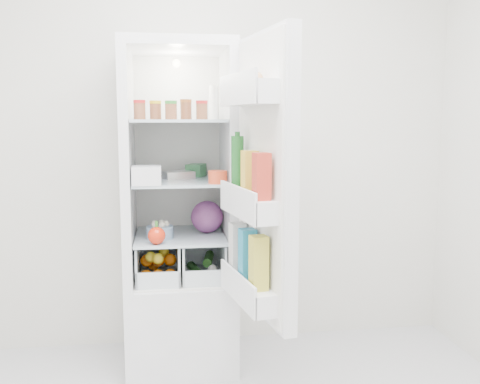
{
  "coord_description": "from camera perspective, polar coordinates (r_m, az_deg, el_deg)",
  "views": [
    {
      "loc": [
        -0.27,
        -1.76,
        1.39
      ],
      "look_at": [
        0.11,
        0.95,
        1.01
      ],
      "focal_mm": 40.0,
      "sensor_mm": 36.0,
      "label": 1
    }
  ],
  "objects": [
    {
      "name": "room_walls",
      "position": [
        1.8,
        0.81,
        14.27
      ],
      "size": [
        3.02,
        3.02,
        2.61
      ],
      "color": "silver",
      "rests_on": "ground"
    },
    {
      "name": "refrigerator",
      "position": [
        3.1,
        -6.42,
        -5.79
      ],
      "size": [
        0.6,
        0.6,
        1.8
      ],
      "color": "silver",
      "rests_on": "ground"
    },
    {
      "name": "shelf_low",
      "position": [
        3.02,
        -6.41,
        -4.68
      ],
      "size": [
        0.49,
        0.53,
        0.01
      ],
      "primitive_type": "cube",
      "color": "#AEC0CC",
      "rests_on": "refrigerator"
    },
    {
      "name": "shelf_mid",
      "position": [
        2.97,
        -6.5,
        1.17
      ],
      "size": [
        0.49,
        0.53,
        0.02
      ],
      "primitive_type": "cube",
      "color": "#AEC0CC",
      "rests_on": "refrigerator"
    },
    {
      "name": "shelf_top",
      "position": [
        2.95,
        -6.6,
        7.55
      ],
      "size": [
        0.49,
        0.53,
        0.02
      ],
      "primitive_type": "cube",
      "color": "#AEC0CC",
      "rests_on": "refrigerator"
    },
    {
      "name": "crisper_left",
      "position": [
        3.05,
        -8.7,
        -7.11
      ],
      "size": [
        0.23,
        0.46,
        0.22
      ],
      "primitive_type": null,
      "color": "silver",
      "rests_on": "refrigerator"
    },
    {
      "name": "crisper_right",
      "position": [
        3.06,
        -4.06,
        -7.01
      ],
      "size": [
        0.23,
        0.46,
        0.22
      ],
      "primitive_type": null,
      "color": "silver",
      "rests_on": "refrigerator"
    },
    {
      "name": "condiment_jars",
      "position": [
        2.83,
        -7.38,
        8.55
      ],
      "size": [
        0.38,
        0.16,
        0.08
      ],
      "color": "#B21919",
      "rests_on": "shelf_top"
    },
    {
      "name": "squeeze_bottle",
      "position": [
        3.05,
        -2.79,
        9.5
      ],
      "size": [
        0.07,
        0.07,
        0.19
      ],
      "primitive_type": "cylinder",
      "rotation": [
        0.0,
        0.0,
        -0.33
      ],
      "color": "white",
      "rests_on": "shelf_top"
    },
    {
      "name": "tub_white",
      "position": [
        2.77,
        -9.94,
        1.77
      ],
      "size": [
        0.15,
        0.15,
        0.09
      ],
      "primitive_type": "cube",
      "rotation": [
        0.0,
        0.0,
        0.01
      ],
      "color": "silver",
      "rests_on": "shelf_mid"
    },
    {
      "name": "tin_red",
      "position": [
        2.78,
        -2.39,
        1.61
      ],
      "size": [
        0.11,
        0.11,
        0.07
      ],
      "primitive_type": "cylinder",
      "rotation": [
        0.0,
        0.0,
        -0.18
      ],
      "color": "#D94220",
      "rests_on": "shelf_mid"
    },
    {
      "name": "foil_tray",
      "position": [
        3.03,
        -6.57,
        1.82
      ],
      "size": [
        0.19,
        0.16,
        0.04
      ],
      "primitive_type": "cube",
      "rotation": [
        0.0,
        0.0,
        0.27
      ],
      "color": "silver",
      "rests_on": "shelf_mid"
    },
    {
      "name": "tub_green",
      "position": [
        3.15,
        -4.72,
        2.35
      ],
      "size": [
        0.13,
        0.15,
        0.07
      ],
      "primitive_type": "cube",
      "rotation": [
        0.0,
        0.0,
        -0.39
      ],
      "color": "#3B824B",
      "rests_on": "shelf_mid"
    },
    {
      "name": "red_cabbage",
      "position": [
        3.05,
        -3.54,
        -2.65
      ],
      "size": [
        0.18,
        0.18,
        0.18
      ],
      "primitive_type": "sphere",
      "color": "#521F5C",
      "rests_on": "shelf_low"
    },
    {
      "name": "bell_pepper",
      "position": [
        2.8,
        -8.88,
        -4.61
      ],
      "size": [
        0.09,
        0.09,
        0.09
      ],
      "primitive_type": "sphere",
      "color": "red",
      "rests_on": "shelf_low"
    },
    {
      "name": "mushroom_bowl",
      "position": [
        2.94,
        -8.54,
        -4.26
      ],
      "size": [
        0.19,
        0.19,
        0.07
      ],
      "primitive_type": "cylinder",
      "rotation": [
        0.0,
        0.0,
        -0.41
      ],
      "color": "#7C99B9",
      "rests_on": "shelf_low"
    },
    {
      "name": "citrus_pile",
      "position": [
        3.02,
        -8.77,
        -7.69
      ],
      "size": [
        0.2,
        0.31,
        0.16
      ],
      "color": "orange",
      "rests_on": "refrigerator"
    },
    {
      "name": "veg_pile",
      "position": [
        3.07,
        -3.96,
        -7.87
      ],
      "size": [
        0.16,
        0.3,
        0.1
      ],
      "color": "#184517",
      "rests_on": "refrigerator"
    },
    {
      "name": "fridge_door",
      "position": [
        2.43,
        2.19,
        0.78
      ],
      "size": [
        0.26,
        0.6,
        1.3
      ],
      "rotation": [
        0.0,
        0.0,
        1.75
      ],
      "color": "silver",
      "rests_on": "refrigerator"
    }
  ]
}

